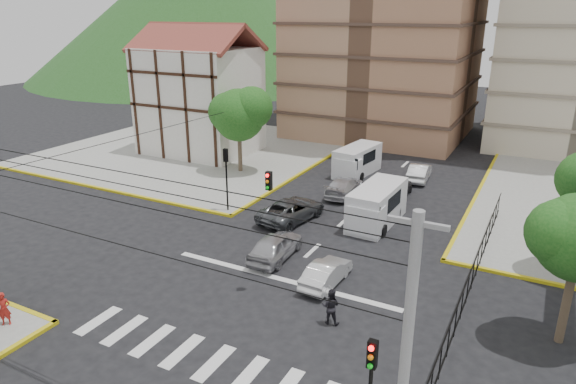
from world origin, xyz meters
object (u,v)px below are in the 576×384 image
Objects in this scene: van_left_lane at (356,162)px; pedestrian_crosswalk at (331,306)px; car_silver_front_left at (275,246)px; pedestrian_sw_corner at (4,309)px; car_white_front_right at (326,273)px; traffic_light_se at (371,382)px; traffic_light_nw at (226,169)px; van_right_lane at (376,207)px.

van_left_lane reaches higher than pedestrian_crosswalk.
car_silver_front_left is 13.56m from pedestrian_sw_corner.
pedestrian_sw_corner is at bearing 44.77° from car_white_front_right.
van_left_lane is 3.23× the size of pedestrian_crosswalk.
pedestrian_sw_corner is (-5.88, -28.23, -0.23)m from van_left_lane.
traffic_light_nw is at bearing 135.00° from traffic_light_se.
pedestrian_crosswalk is (11.63, -9.08, -2.25)m from traffic_light_nw.
pedestrian_crosswalk is (6.75, -21.27, -0.30)m from van_left_lane.
van_right_lane reaches higher than van_left_lane.
pedestrian_sw_corner is at bearing 18.52° from pedestrian_crosswalk.
traffic_light_se reaches higher than van_left_lane.
traffic_light_nw reaches higher than pedestrian_crosswalk.
traffic_light_se is at bearing 111.02° from pedestrian_crosswalk.
traffic_light_se is 2.56× the size of pedestrian_crosswalk.
car_white_front_right is at bearing -85.86° from van_right_lane.
pedestrian_crosswalk is at bearing -78.67° from van_right_lane.
traffic_light_nw is at bearing -28.21° from car_white_front_right.
car_silver_front_left is at bearing -17.21° from car_white_front_right.
van_right_lane is at bearing 22.26° from pedestrian_sw_corner.
car_silver_front_left is at bearing -113.25° from van_right_lane.
traffic_light_se reaches higher than van_right_lane.
pedestrian_crosswalk is (-3.97, 6.52, -2.25)m from traffic_light_se.
van_left_lane is at bearing 40.61° from pedestrian_sw_corner.
van_left_lane is 3.56× the size of pedestrian_sw_corner.
traffic_light_nw is at bearing -104.46° from van_left_lane.
pedestrian_crosswalk is at bearing -8.77° from pedestrian_sw_corner.
van_right_lane reaches higher than car_silver_front_left.
pedestrian_sw_corner is at bearing -178.51° from traffic_light_se.
car_silver_front_left is 3.95m from car_white_front_right.
traffic_light_nw is 2.83× the size of pedestrian_sw_corner.
car_white_front_right is (5.17, -18.15, -0.53)m from van_left_lane.
traffic_light_nw reaches higher than van_left_lane.
pedestrian_sw_corner reaches higher than car_silver_front_left.
car_white_front_right is (3.72, -1.33, -0.13)m from car_silver_front_left.
traffic_light_se is 1.00× the size of traffic_light_nw.
van_right_lane is at bearing -91.40° from pedestrian_crosswalk.
traffic_light_nw is at bearing 48.81° from pedestrian_sw_corner.
car_silver_front_left is 2.59× the size of pedestrian_crosswalk.
traffic_light_nw is (-15.60, 15.60, 0.00)m from traffic_light_se.
car_white_front_right is 3.50m from pedestrian_crosswalk.
traffic_light_nw reaches higher than car_silver_front_left.
traffic_light_nw reaches higher than pedestrian_sw_corner.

